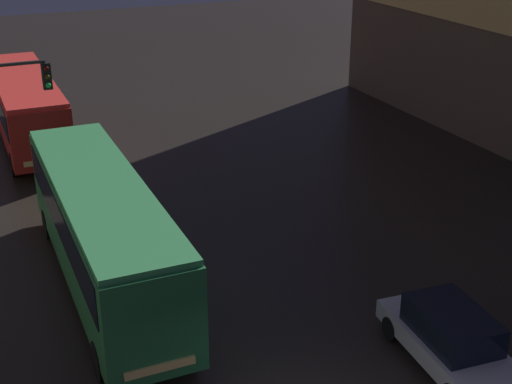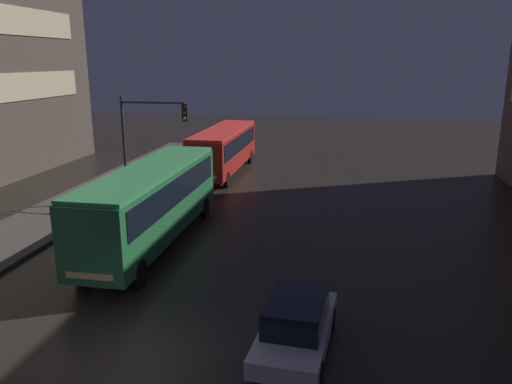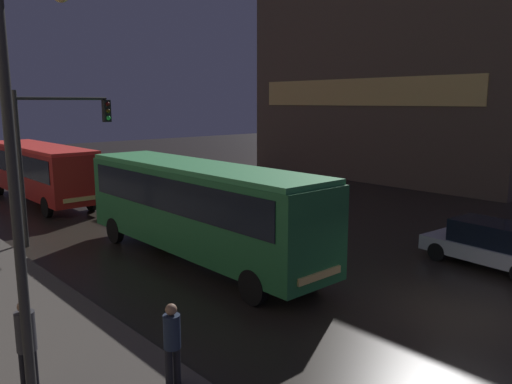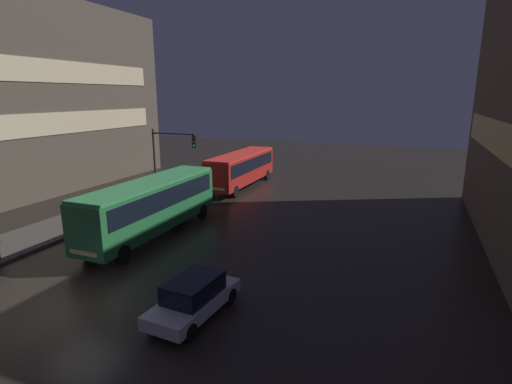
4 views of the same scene
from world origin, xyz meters
The scene contains 9 objects.
ground_plane centered at (0.00, 0.00, 0.00)m, with size 120.00×120.00×0.00m, color black.
building_right_block centered at (20.86, 15.58, 7.90)m, with size 10.07×20.41×15.80m.
bus_near centered at (-2.55, 8.45, 2.10)m, with size 2.46×11.05×3.40m.
bus_far centered at (-2.92, 22.70, 1.94)m, with size 2.48×10.65×3.14m.
car_taxi centered at (4.35, 1.43, 0.78)m, with size 2.11×4.39×1.55m.
pedestrian_near centered at (-7.60, 2.22, 1.10)m, with size 0.45×0.45×1.66m.
pedestrian_far centered at (-9.70, 3.74, 1.23)m, with size 0.50×0.50×1.84m.
traffic_light_main centered at (-5.07, 14.30, 4.04)m, with size 3.76×0.35×5.90m.
street_lamp_sidewalk centered at (-9.50, 3.54, 5.09)m, with size 1.25×0.36×7.44m.
Camera 3 is at (-12.23, -5.26, 5.48)m, focal length 35.00 mm.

